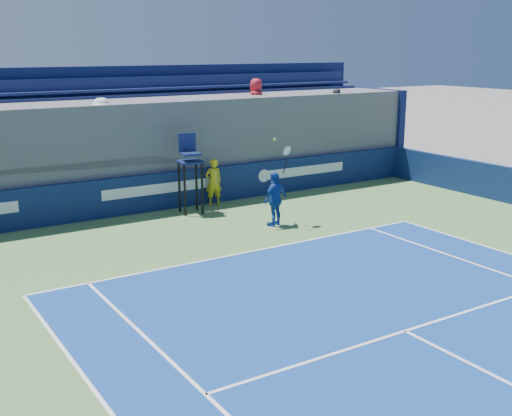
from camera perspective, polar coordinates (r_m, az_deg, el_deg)
ball_person at (r=20.90m, az=-3.81°, el=2.31°), size 0.61×0.44×1.54m
back_hoarding at (r=20.55m, az=-8.37°, el=1.47°), size 20.40×0.21×1.20m
umpire_chair at (r=19.86m, az=-5.90°, el=3.84°), size 0.80×0.80×2.48m
tennis_player at (r=18.45m, az=1.73°, el=0.83°), size 1.02×0.65×2.57m
stadium_seating at (r=22.19m, az=-10.66°, el=5.56°), size 21.00×4.05×4.40m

